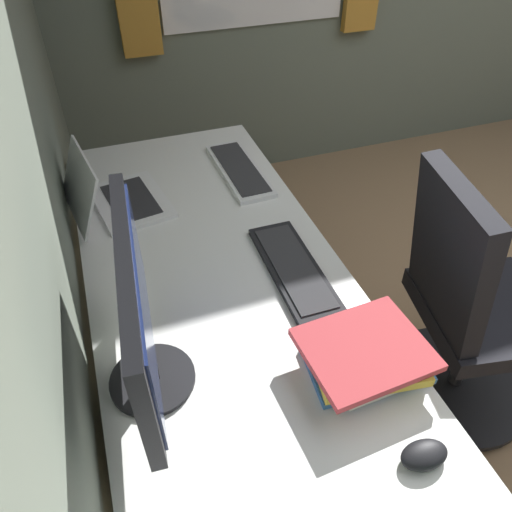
# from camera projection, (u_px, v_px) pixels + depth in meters

# --- Properties ---
(desk) EXTENTS (2.17, 0.74, 0.73)m
(desk) POSITION_uv_depth(u_px,v_px,m) (239.00, 338.00, 1.32)
(desk) COLOR white
(desk) RESTS_ON ground
(drawer_pedestal) EXTENTS (0.40, 0.51, 0.69)m
(drawer_pedestal) POSITION_uv_depth(u_px,v_px,m) (252.00, 458.00, 1.40)
(drawer_pedestal) COLOR white
(drawer_pedestal) RESTS_ON ground
(monitor_primary) EXTENTS (0.55, 0.20, 0.40)m
(monitor_primary) POSITION_uv_depth(u_px,v_px,m) (138.00, 313.00, 0.99)
(monitor_primary) COLOR black
(monitor_primary) RESTS_ON desk
(laptop_leftmost) EXTENTS (0.36, 0.36, 0.22)m
(laptop_leftmost) POSITION_uv_depth(u_px,v_px,m) (111.00, 195.00, 1.63)
(laptop_leftmost) COLOR white
(laptop_leftmost) RESTS_ON desk
(keyboard_main) EXTENTS (0.42, 0.14, 0.02)m
(keyboard_main) POSITION_uv_depth(u_px,v_px,m) (294.00, 269.00, 1.42)
(keyboard_main) COLOR black
(keyboard_main) RESTS_ON desk
(keyboard_spare) EXTENTS (0.42, 0.15, 0.02)m
(keyboard_spare) POSITION_uv_depth(u_px,v_px,m) (239.00, 170.00, 1.83)
(keyboard_spare) COLOR silver
(keyboard_spare) RESTS_ON desk
(mouse_main) EXTENTS (0.06, 0.10, 0.03)m
(mouse_main) POSITION_uv_depth(u_px,v_px,m) (424.00, 455.00, 0.99)
(mouse_main) COLOR black
(mouse_main) RESTS_ON desk
(book_stack_far) EXTENTS (0.25, 0.31, 0.08)m
(book_stack_far) POSITION_uv_depth(u_px,v_px,m) (367.00, 359.00, 1.14)
(book_stack_far) COLOR #38669E
(book_stack_far) RESTS_ON desk
(office_chair) EXTENTS (0.56, 0.59, 0.97)m
(office_chair) POSITION_uv_depth(u_px,v_px,m) (465.00, 316.00, 1.66)
(office_chair) COLOR black
(office_chair) RESTS_ON ground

